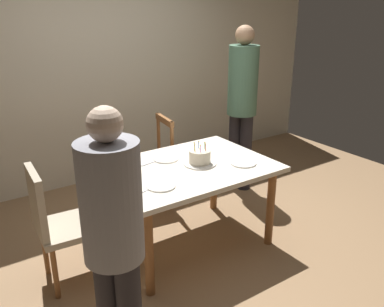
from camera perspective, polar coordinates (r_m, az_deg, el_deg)
ground at (r=3.76m, az=-0.64°, el=-12.40°), size 6.40×6.40×0.00m
back_wall at (r=4.86m, az=-13.14°, el=11.22°), size 6.40×0.10×2.60m
dining_table at (r=3.45m, az=-0.69°, el=-3.19°), size 1.40×1.01×0.75m
birthday_cake at (r=3.43m, az=1.09°, el=-0.62°), size 0.28×0.28×0.19m
plate_near_celebrant at (r=3.04m, az=-4.37°, el=-4.53°), size 0.22×0.22×0.01m
plate_far_side at (r=3.55m, az=-3.67°, el=-0.74°), size 0.22×0.22×0.01m
plate_near_guest at (r=3.48m, az=7.17°, el=-1.33°), size 0.22×0.22×0.01m
fork_near_celebrant at (r=2.97m, az=-6.94°, el=-5.37°), size 0.18×0.06×0.01m
fork_far_side at (r=3.48m, az=-5.91°, el=-1.33°), size 0.18×0.05×0.01m
chair_spindle_back at (r=4.22m, az=-5.83°, el=-1.65°), size 0.50×0.50×0.95m
chair_upholstered at (r=3.19m, az=-18.49°, el=-8.92°), size 0.47×0.47×0.95m
person_celebrant at (r=2.20m, az=-10.93°, el=-11.08°), size 0.32×0.32×1.59m
person_guest at (r=4.48m, az=7.02°, el=7.52°), size 0.32×0.32×1.82m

